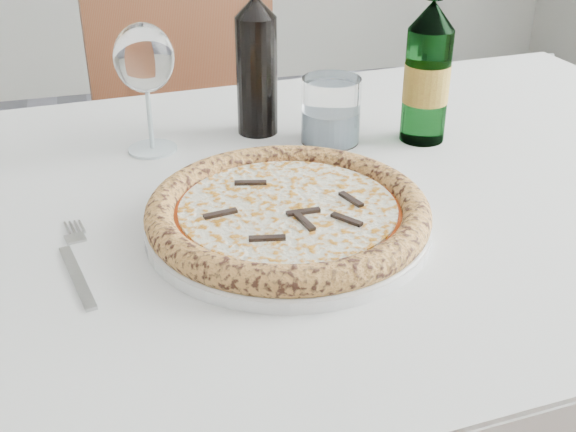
# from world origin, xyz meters

# --- Properties ---
(dining_table) EXTENTS (1.58, 0.98, 0.76)m
(dining_table) POSITION_xyz_m (0.23, 0.23, 0.67)
(dining_table) COLOR brown
(dining_table) RESTS_ON floor
(chair_far) EXTENTS (0.47, 0.47, 0.93)m
(chair_far) POSITION_xyz_m (0.25, 0.98, 0.53)
(chair_far) COLOR brown
(chair_far) RESTS_ON floor
(plate) EXTENTS (0.34, 0.34, 0.02)m
(plate) POSITION_xyz_m (0.23, 0.13, 0.76)
(plate) COLOR white
(plate) RESTS_ON dining_table
(pizza) EXTENTS (0.34, 0.34, 0.04)m
(pizza) POSITION_xyz_m (0.23, 0.13, 0.78)
(pizza) COLOR tan
(pizza) RESTS_ON plate
(fork) EXTENTS (0.04, 0.19, 0.00)m
(fork) POSITION_xyz_m (-0.01, 0.12, 0.76)
(fork) COLOR #ADADAD
(fork) RESTS_ON dining_table
(wine_glass) EXTENTS (0.09, 0.09, 0.19)m
(wine_glass) POSITION_xyz_m (0.10, 0.42, 0.89)
(wine_glass) COLOR silver
(wine_glass) RESTS_ON dining_table
(tumbler) EXTENTS (0.09, 0.09, 0.10)m
(tumbler) POSITION_xyz_m (0.37, 0.38, 0.80)
(tumbler) COLOR white
(tumbler) RESTS_ON dining_table
(beer_bottle) EXTENTS (0.07, 0.07, 0.26)m
(beer_bottle) POSITION_xyz_m (0.51, 0.35, 0.86)
(beer_bottle) COLOR #3B7D47
(beer_bottle) RESTS_ON dining_table
(wine_bottle) EXTENTS (0.06, 0.06, 0.26)m
(wine_bottle) POSITION_xyz_m (0.27, 0.45, 0.87)
(wine_bottle) COLOR black
(wine_bottle) RESTS_ON dining_table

